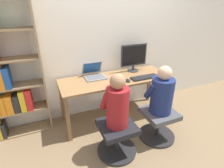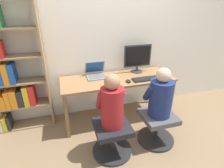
{
  "view_description": "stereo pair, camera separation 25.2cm",
  "coord_description": "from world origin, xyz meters",
  "views": [
    {
      "loc": [
        -1.05,
        -1.98,
        1.79
      ],
      "look_at": [
        -0.15,
        0.13,
        0.73
      ],
      "focal_mm": 28.0,
      "sensor_mm": 36.0,
      "label": 1
    },
    {
      "loc": [
        -0.81,
        -2.07,
        1.79
      ],
      "look_at": [
        -0.15,
        0.13,
        0.73
      ],
      "focal_mm": 28.0,
      "sensor_mm": 36.0,
      "label": 2
    }
  ],
  "objects": [
    {
      "name": "computer_mouse_by_keyboard",
      "position": [
        0.11,
        0.13,
        0.74
      ],
      "size": [
        0.07,
        0.11,
        0.03
      ],
      "color": "black",
      "rests_on": "desk"
    },
    {
      "name": "ground_plane",
      "position": [
        0.0,
        0.0,
        0.0
      ],
      "size": [
        14.0,
        14.0,
        0.0
      ],
      "primitive_type": "plane",
      "color": "#846B4C"
    },
    {
      "name": "office_chair_left",
      "position": [
        0.35,
        -0.38,
        0.24
      ],
      "size": [
        0.51,
        0.51,
        0.43
      ],
      "color": "#262628",
      "rests_on": "ground_plane"
    },
    {
      "name": "person_at_laptop",
      "position": [
        -0.31,
        -0.4,
        0.73
      ],
      "size": [
        0.33,
        0.31,
        0.67
      ],
      "color": "maroon",
      "rests_on": "office_chair_right"
    },
    {
      "name": "laptop",
      "position": [
        -0.3,
        0.48,
        0.77
      ],
      "size": [
        0.32,
        0.34,
        0.23
      ],
      "color": "gray",
      "rests_on": "desk"
    },
    {
      "name": "office_chair_right",
      "position": [
        -0.31,
        -0.41,
        0.24
      ],
      "size": [
        0.51,
        0.51,
        0.43
      ],
      "color": "#262628",
      "rests_on": "ground_plane"
    },
    {
      "name": "desktop_monitor",
      "position": [
        0.4,
        0.49,
        0.97
      ],
      "size": [
        0.47,
        0.19,
        0.46
      ],
      "color": "#333338",
      "rests_on": "desk"
    },
    {
      "name": "person_at_monitor",
      "position": [
        0.35,
        -0.37,
        0.72
      ],
      "size": [
        0.36,
        0.32,
        0.66
      ],
      "color": "navy",
      "rests_on": "office_chair_left"
    },
    {
      "name": "desk",
      "position": [
        0.0,
        0.32,
        0.65
      ],
      "size": [
        1.75,
        0.63,
        0.72
      ],
      "color": "olive",
      "rests_on": "ground_plane"
    },
    {
      "name": "keyboard",
      "position": [
        0.42,
        0.14,
        0.74
      ],
      "size": [
        0.45,
        0.15,
        0.03
      ],
      "color": "#232326",
      "rests_on": "desk"
    },
    {
      "name": "wall_back",
      "position": [
        0.0,
        0.7,
        1.3
      ],
      "size": [
        10.0,
        0.05,
        2.6
      ],
      "color": "white",
      "rests_on": "ground_plane"
    }
  ]
}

